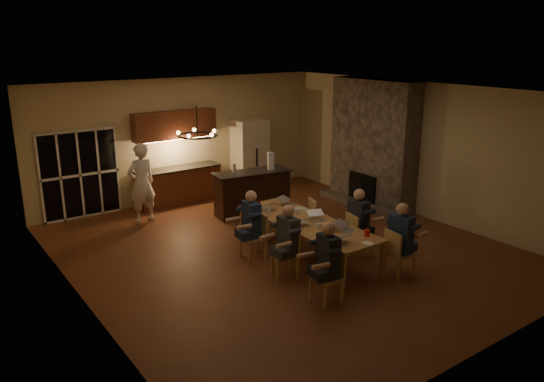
{
  "coord_description": "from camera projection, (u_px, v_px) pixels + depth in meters",
  "views": [
    {
      "loc": [
        -6.06,
        -8.04,
        4.18
      ],
      "look_at": [
        -0.09,
        0.3,
        1.2
      ],
      "focal_mm": 35.0,
      "sensor_mm": 36.0,
      "label": 1
    }
  ],
  "objects": [
    {
      "name": "floor",
      "position": [
        284.0,
        250.0,
        10.83
      ],
      "size": [
        9.0,
        9.0,
        0.0
      ],
      "primitive_type": "plane",
      "color": "brown",
      "rests_on": "ground"
    },
    {
      "name": "back_wall",
      "position": [
        182.0,
        139.0,
        13.92
      ],
      "size": [
        8.0,
        0.04,
        3.2
      ],
      "primitive_type": "cube",
      "color": "tan",
      "rests_on": "ground"
    },
    {
      "name": "left_wall",
      "position": [
        76.0,
        212.0,
        8.14
      ],
      "size": [
        0.04,
        9.0,
        3.2
      ],
      "primitive_type": "cube",
      "color": "tan",
      "rests_on": "ground"
    },
    {
      "name": "right_wall",
      "position": [
        419.0,
        150.0,
        12.64
      ],
      "size": [
        0.04,
        9.0,
        3.2
      ],
      "primitive_type": "cube",
      "color": "tan",
      "rests_on": "ground"
    },
    {
      "name": "ceiling",
      "position": [
        285.0,
        91.0,
        9.94
      ],
      "size": [
        8.0,
        9.0,
        0.04
      ],
      "primitive_type": "cube",
      "color": "white",
      "rests_on": "back_wall"
    },
    {
      "name": "french_doors",
      "position": [
        80.0,
        175.0,
        12.52
      ],
      "size": [
        1.86,
        0.08,
        2.1
      ],
      "primitive_type": "cube",
      "color": "black",
      "rests_on": "ground"
    },
    {
      "name": "fireplace",
      "position": [
        373.0,
        143.0,
        13.39
      ],
      "size": [
        0.58,
        2.5,
        3.2
      ],
      "primitive_type": "cube",
      "color": "#76695D",
      "rests_on": "ground"
    },
    {
      "name": "kitchenette",
      "position": [
        177.0,
        158.0,
        13.61
      ],
      "size": [
        2.24,
        0.68,
        2.4
      ],
      "primitive_type": null,
      "color": "brown",
      "rests_on": "ground"
    },
    {
      "name": "refrigerator",
      "position": [
        250.0,
        155.0,
        14.86
      ],
      "size": [
        0.9,
        0.68,
        2.0
      ],
      "primitive_type": "cube",
      "color": "beige",
      "rests_on": "ground"
    },
    {
      "name": "dining_table",
      "position": [
        306.0,
        240.0,
        10.36
      ],
      "size": [
        1.1,
        3.22,
        0.75
      ],
      "primitive_type": "cube",
      "color": "#B37247",
      "rests_on": "ground"
    },
    {
      "name": "bar_island",
      "position": [
        252.0,
        193.0,
        12.88
      ],
      "size": [
        1.96,
        0.93,
        1.08
      ],
      "primitive_type": "cube",
      "rotation": [
        0.0,
        0.0,
        -0.14
      ],
      "color": "black",
      "rests_on": "ground"
    },
    {
      "name": "chair_left_near",
      "position": [
        327.0,
        277.0,
        8.59
      ],
      "size": [
        0.44,
        0.44,
        0.89
      ],
      "primitive_type": null,
      "rotation": [
        0.0,
        0.0,
        -1.58
      ],
      "color": "tan",
      "rests_on": "ground"
    },
    {
      "name": "chair_left_mid",
      "position": [
        285.0,
        254.0,
        9.48
      ],
      "size": [
        0.56,
        0.56,
        0.89
      ],
      "primitive_type": null,
      "rotation": [
        0.0,
        0.0,
        -1.9
      ],
      "color": "tan",
      "rests_on": "ground"
    },
    {
      "name": "chair_left_far",
      "position": [
        253.0,
        236.0,
        10.34
      ],
      "size": [
        0.49,
        0.49,
        0.89
      ],
      "primitive_type": null,
      "rotation": [
        0.0,
        0.0,
        -1.69
      ],
      "color": "tan",
      "rests_on": "ground"
    },
    {
      "name": "chair_right_near",
      "position": [
        400.0,
        253.0,
        9.53
      ],
      "size": [
        0.5,
        0.5,
        0.89
      ],
      "primitive_type": null,
      "rotation": [
        0.0,
        0.0,
        1.44
      ],
      "color": "tan",
      "rests_on": "ground"
    },
    {
      "name": "chair_right_mid",
      "position": [
        360.0,
        235.0,
        10.41
      ],
      "size": [
        0.53,
        0.53,
        0.89
      ],
      "primitive_type": null,
      "rotation": [
        0.0,
        0.0,
        1.35
      ],
      "color": "tan",
      "rests_on": "ground"
    },
    {
      "name": "chair_right_far",
      "position": [
        321.0,
        219.0,
        11.35
      ],
      "size": [
        0.55,
        0.55,
        0.89
      ],
      "primitive_type": null,
      "rotation": [
        0.0,
        0.0,
        1.26
      ],
      "color": "tan",
      "rests_on": "ground"
    },
    {
      "name": "person_left_near",
      "position": [
        328.0,
        262.0,
        8.54
      ],
      "size": [
        0.69,
        0.69,
        1.38
      ],
      "primitive_type": null,
      "rotation": [
        0.0,
        0.0,
        -1.74
      ],
      "color": "#202329",
      "rests_on": "ground"
    },
    {
      "name": "person_right_near",
      "position": [
        400.0,
        240.0,
        9.49
      ],
      "size": [
        0.66,
        0.66,
        1.38
      ],
      "primitive_type": null,
      "rotation": [
        0.0,
        0.0,
        1.69
      ],
      "color": "navy",
      "rests_on": "ground"
    },
    {
      "name": "person_left_mid",
      "position": [
        288.0,
        242.0,
        9.4
      ],
      "size": [
        0.6,
        0.6,
        1.38
      ],
      "primitive_type": null,
      "rotation": [
        0.0,
        0.0,
        -1.57
      ],
      "color": "#33393D",
      "rests_on": "ground"
    },
    {
      "name": "person_right_mid",
      "position": [
        358.0,
        223.0,
        10.35
      ],
      "size": [
        0.62,
        0.62,
        1.38
      ],
      "primitive_type": null,
      "rotation": [
        0.0,
        0.0,
        1.53
      ],
      "color": "#202329",
      "rests_on": "ground"
    },
    {
      "name": "person_left_far",
      "position": [
        251.0,
        225.0,
        10.25
      ],
      "size": [
        0.65,
        0.65,
        1.38
      ],
      "primitive_type": null,
      "rotation": [
        0.0,
        0.0,
        -1.66
      ],
      "color": "navy",
      "rests_on": "ground"
    },
    {
      "name": "standing_person",
      "position": [
        142.0,
        183.0,
        12.24
      ],
      "size": [
        0.75,
        0.56,
        1.88
      ],
      "primitive_type": "imported",
      "rotation": [
        0.0,
        0.0,
        3.31
      ],
      "color": "white",
      "rests_on": "ground"
    },
    {
      "name": "chandelier",
      "position": [
        198.0,
        135.0,
        8.03
      ],
      "size": [
        0.61,
        0.61,
        0.03
      ],
      "primitive_type": "torus",
      "color": "black",
      "rests_on": "ceiling"
    },
    {
      "name": "laptop_a",
      "position": [
        337.0,
        236.0,
        9.22
      ],
      "size": [
        0.34,
        0.3,
        0.23
      ],
      "primitive_type": null,
      "rotation": [
        0.0,
        0.0,
        3.22
      ],
      "color": "silver",
      "rests_on": "dining_table"
    },
    {
      "name": "laptop_b",
      "position": [
        347.0,
        225.0,
        9.75
      ],
      "size": [
        0.41,
        0.39,
        0.23
      ],
      "primitive_type": null,
      "rotation": [
        0.0,
        0.0,
        0.45
      ],
      "color": "silver",
      "rests_on": "dining_table"
    },
    {
      "name": "laptop_c",
      "position": [
        299.0,
        218.0,
        10.1
      ],
      "size": [
        0.37,
        0.34,
        0.23
      ],
      "primitive_type": null,
      "rotation": [
        0.0,
        0.0,
        2.93
      ],
      "color": "silver",
      "rests_on": "dining_table"
    },
    {
      "name": "laptop_d",
      "position": [
        317.0,
        215.0,
        10.29
      ],
      "size": [
        0.39,
        0.37,
        0.23
      ],
      "primitive_type": null,
      "rotation": [
        0.0,
        0.0,
        -0.34
      ],
      "color": "silver",
      "rests_on": "dining_table"
    },
    {
      "name": "laptop_e",
      "position": [
        266.0,
        204.0,
        10.97
      ],
      "size": [
        0.34,
        0.3,
        0.23
      ],
      "primitive_type": null,
      "rotation": [
        0.0,
        0.0,
        3.21
      ],
      "color": "silver",
      "rests_on": "dining_table"
    },
    {
      "name": "laptop_f",
      "position": [
        288.0,
        200.0,
        11.22
      ],
      "size": [
        0.41,
        0.39,
        0.23
      ],
      "primitive_type": null,
      "rotation": [
        0.0,
        0.0,
        0.44
      ],
      "color": "silver",
      "rests_on": "dining_table"
    },
    {
      "name": "mug_front",
      "position": [
        319.0,
        226.0,
        9.88
      ],
      "size": [
        0.08,
        0.08,
        0.1
      ],
      "primitive_type": "cylinder",
      "color": "silver",
      "rests_on": "dining_table"
    },
    {
      "name": "mug_mid",
      "position": [
        296.0,
        212.0,
        10.68
      ],
      "size": [
        0.09,
        0.09,
        0.1
      ],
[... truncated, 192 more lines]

